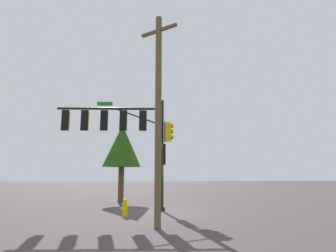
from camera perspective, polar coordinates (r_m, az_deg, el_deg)
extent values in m
plane|color=#453C3D|center=(16.15, -1.32, -17.22)|extent=(120.00, 120.00, 0.00)
cylinder|color=black|center=(16.05, -1.28, -5.82)|extent=(0.20, 0.20, 6.40)
cylinder|color=black|center=(16.13, -1.32, -16.87)|extent=(0.36, 0.36, 0.20)
cylinder|color=black|center=(16.75, -11.96, 3.55)|extent=(6.22, 0.37, 0.14)
cylinder|color=black|center=(16.41, -6.15, 1.88)|extent=(2.83, 0.18, 1.08)
cube|color=gold|center=(16.34, -5.22, 1.02)|extent=(0.32, 0.36, 1.10)
cube|color=black|center=(16.14, -5.24, 1.15)|extent=(0.44, 0.04, 1.22)
sphere|color=#FF2018|center=(16.60, -5.19, 2.04)|extent=(0.22, 0.22, 0.22)
cylinder|color=gold|center=(16.67, -5.18, 2.17)|extent=(0.23, 0.14, 0.23)
sphere|color=#855607|center=(16.54, -5.21, 0.89)|extent=(0.22, 0.22, 0.22)
cylinder|color=gold|center=(16.61, -5.20, 1.02)|extent=(0.23, 0.14, 0.23)
sphere|color=#0B621E|center=(16.48, -5.23, -0.27)|extent=(0.22, 0.22, 0.22)
cylinder|color=gold|center=(16.55, -5.22, -0.14)|extent=(0.23, 0.14, 0.23)
cube|color=gold|center=(16.46, -9.15, 1.03)|extent=(0.35, 0.39, 1.10)
cube|color=black|center=(16.27, -9.28, 1.16)|extent=(0.44, 0.08, 1.22)
sphere|color=#FF2018|center=(16.72, -8.99, 2.04)|extent=(0.22, 0.22, 0.22)
cylinder|color=gold|center=(16.79, -8.95, 2.16)|extent=(0.24, 0.16, 0.23)
sphere|color=#855607|center=(16.65, -9.03, 0.90)|extent=(0.22, 0.22, 0.22)
cylinder|color=gold|center=(16.72, -8.98, 1.02)|extent=(0.24, 0.16, 0.23)
sphere|color=#0B621E|center=(16.59, -9.06, -0.26)|extent=(0.22, 0.22, 0.22)
cylinder|color=gold|center=(16.66, -9.01, -0.12)|extent=(0.24, 0.16, 0.23)
cube|color=gold|center=(16.65, -13.01, 1.03)|extent=(0.33, 0.37, 1.10)
cube|color=black|center=(16.46, -13.14, 1.16)|extent=(0.44, 0.05, 1.22)
sphere|color=#FF2018|center=(16.91, -12.84, 2.03)|extent=(0.22, 0.22, 0.22)
cylinder|color=gold|center=(16.98, -12.79, 2.15)|extent=(0.23, 0.15, 0.23)
sphere|color=#855607|center=(16.85, -12.88, 0.90)|extent=(0.22, 0.22, 0.22)
cylinder|color=gold|center=(16.91, -12.84, 1.03)|extent=(0.23, 0.15, 0.23)
sphere|color=#0B621E|center=(16.79, -12.93, -0.24)|extent=(0.22, 0.22, 0.22)
cylinder|color=gold|center=(16.86, -12.88, -0.11)|extent=(0.23, 0.15, 0.23)
cube|color=gold|center=(16.92, -16.76, 1.02)|extent=(0.34, 0.38, 1.10)
cube|color=black|center=(16.73, -16.95, 1.15)|extent=(0.44, 0.06, 1.22)
sphere|color=#FF2018|center=(17.17, -16.52, 2.01)|extent=(0.22, 0.22, 0.22)
cylinder|color=gold|center=(17.24, -16.45, 2.13)|extent=(0.24, 0.15, 0.23)
sphere|color=#855607|center=(17.11, -16.57, 0.90)|extent=(0.22, 0.22, 0.22)
cylinder|color=gold|center=(17.18, -16.51, 1.02)|extent=(0.24, 0.15, 0.23)
sphere|color=#0B621E|center=(17.05, -16.63, -0.22)|extent=(0.22, 0.22, 0.22)
cylinder|color=gold|center=(17.12, -16.56, -0.09)|extent=(0.24, 0.15, 0.23)
cube|color=yellow|center=(17.26, -20.38, 1.02)|extent=(0.33, 0.36, 1.10)
cube|color=black|center=(17.07, -20.58, 1.14)|extent=(0.44, 0.05, 1.22)
sphere|color=#FF2018|center=(17.51, -20.12, 1.99)|extent=(0.22, 0.22, 0.22)
cylinder|color=yellow|center=(17.58, -20.05, 2.11)|extent=(0.23, 0.14, 0.23)
sphere|color=#855607|center=(17.45, -20.18, 0.90)|extent=(0.22, 0.22, 0.22)
cylinder|color=yellow|center=(17.51, -20.11, 1.02)|extent=(0.23, 0.14, 0.23)
sphere|color=#0B621E|center=(17.39, -20.25, -0.21)|extent=(0.22, 0.22, 0.22)
cylinder|color=yellow|center=(17.46, -20.18, -0.08)|extent=(0.23, 0.14, 0.23)
cube|color=gold|center=(16.19, -0.02, -1.26)|extent=(0.37, 0.33, 1.10)
cube|color=black|center=(16.19, -0.73, -1.25)|extent=(0.06, 0.44, 1.22)
sphere|color=#FF2018|center=(16.25, 0.68, -0.07)|extent=(0.22, 0.22, 0.22)
cylinder|color=gold|center=(16.26, 0.89, 0.10)|extent=(0.15, 0.24, 0.23)
sphere|color=#855607|center=(16.20, 0.68, -1.26)|extent=(0.22, 0.22, 0.22)
cylinder|color=gold|center=(16.21, 0.90, -1.09)|extent=(0.15, 0.24, 0.23)
sphere|color=#0B621E|center=(16.15, 0.69, -2.45)|extent=(0.22, 0.22, 0.22)
cylinder|color=gold|center=(16.16, 0.90, -2.28)|extent=(0.15, 0.24, 0.23)
cube|color=gold|center=(16.40, -1.28, -5.93)|extent=(0.33, 0.37, 1.10)
cube|color=black|center=(16.20, -1.28, -5.88)|extent=(0.44, 0.06, 1.22)
sphere|color=#FF2018|center=(16.62, -1.27, -4.81)|extent=(0.22, 0.22, 0.22)
cylinder|color=gold|center=(16.69, -1.27, -4.66)|extent=(0.24, 0.15, 0.23)
sphere|color=#855607|center=(16.60, -1.28, -5.98)|extent=(0.22, 0.22, 0.22)
cylinder|color=gold|center=(16.66, -1.28, -5.82)|extent=(0.24, 0.15, 0.23)
sphere|color=#0B621E|center=(16.58, -1.28, -7.15)|extent=(0.22, 0.22, 0.22)
cylinder|color=gold|center=(16.64, -1.28, -6.99)|extent=(0.24, 0.15, 0.23)
cube|color=white|center=(16.88, -12.97, 4.53)|extent=(0.94, 0.05, 0.26)
cube|color=#1D7624|center=(16.88, -12.97, 4.53)|extent=(0.90, 0.06, 0.22)
cube|color=white|center=(16.08, -1.27, -4.43)|extent=(0.05, 0.94, 0.26)
cube|color=#1B6D29|center=(16.08, -1.27, -4.43)|extent=(0.06, 0.90, 0.22)
cylinder|color=brown|center=(11.17, -2.04, 2.02)|extent=(0.26, 0.26, 8.75)
cube|color=brown|center=(12.50, -1.93, 19.20)|extent=(1.52, 1.17, 0.12)
cylinder|color=yellow|center=(14.29, -8.93, -16.76)|extent=(0.24, 0.24, 0.65)
sphere|color=#DAC601|center=(14.24, -8.89, -15.19)|extent=(0.22, 0.22, 0.22)
cylinder|color=yellow|center=(14.30, -9.55, -16.61)|extent=(0.12, 0.10, 0.10)
cylinder|color=brown|center=(20.60, -9.75, -11.90)|extent=(0.41, 0.41, 2.56)
cone|color=#265212|center=(20.68, -9.52, -4.01)|extent=(2.81, 2.81, 3.12)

